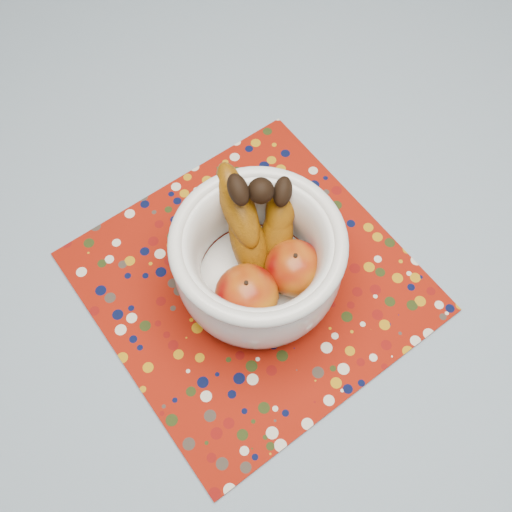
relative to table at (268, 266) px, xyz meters
The scene contains 4 objects.
table is the anchor object (origin of this frame).
tablecloth 0.08m from the table, ahead, with size 1.32×1.32×0.01m, color slate.
placemat 0.11m from the table, 138.35° to the right, with size 0.38×0.38×0.00m, color maroon.
fruit_bowl 0.17m from the table, 130.21° to the right, with size 0.22×0.22×0.16m.
Camera 1 is at (-0.19, -0.33, 1.46)m, focal length 42.00 mm.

